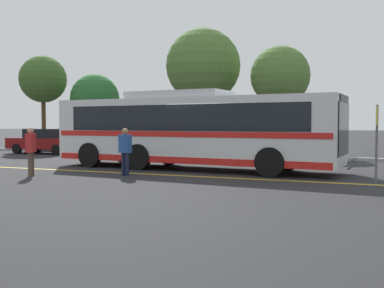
{
  "coord_description": "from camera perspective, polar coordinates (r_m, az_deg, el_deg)",
  "views": [
    {
      "loc": [
        5.81,
        -16.02,
        1.78
      ],
      "look_at": [
        -0.74,
        0.17,
        0.98
      ],
      "focal_mm": 42.0,
      "sensor_mm": 36.0,
      "label": 1
    }
  ],
  "objects": [
    {
      "name": "bus_stop_sign",
      "position": [
        14.36,
        22.42,
        1.21
      ],
      "size": [
        0.07,
        0.4,
        2.34
      ],
      "rotation": [
        0.0,
        0.0,
        -1.65
      ],
      "color": "#59595E",
      "rests_on": "ground_plane"
    },
    {
      "name": "parked_car_0",
      "position": [
        28.03,
        -18.06,
        0.35
      ],
      "size": [
        4.56,
        2.0,
        1.47
      ],
      "rotation": [
        0.0,
        0.0,
        -1.56
      ],
      "color": "maroon",
      "rests_on": "ground_plane"
    },
    {
      "name": "tree_0",
      "position": [
        32.2,
        -18.39,
        7.77
      ],
      "size": [
        3.15,
        3.15,
        6.35
      ],
      "color": "#513823",
      "rests_on": "ground_plane"
    },
    {
      "name": "tree_1",
      "position": [
        30.94,
        -12.24,
        5.61
      ],
      "size": [
        3.28,
        3.28,
        5.08
      ],
      "color": "#513823",
      "rests_on": "ground_plane"
    },
    {
      "name": "curb_strip",
      "position": [
        23.78,
        5.99,
        -1.51
      ],
      "size": [
        39.27,
        0.36,
        0.15
      ],
      "primitive_type": "cube",
      "color": "#99999E",
      "rests_on": "ground_plane"
    },
    {
      "name": "ground_plane",
      "position": [
        17.13,
        2.09,
        -3.35
      ],
      "size": [
        220.0,
        220.0,
        0.0
      ],
      "primitive_type": "plane",
      "color": "#262628"
    },
    {
      "name": "pedestrian_2",
      "position": [
        16.1,
        -19.79,
        -0.5
      ],
      "size": [
        0.35,
        0.47,
        1.67
      ],
      "rotation": [
        0.0,
        0.0,
        1.93
      ],
      "color": "brown",
      "rests_on": "ground_plane"
    },
    {
      "name": "parked_car_1",
      "position": [
        24.27,
        -7.82,
        -0.01
      ],
      "size": [
        4.16,
        2.04,
        1.32
      ],
      "rotation": [
        0.0,
        0.0,
        1.5
      ],
      "color": "black",
      "rests_on": "ground_plane"
    },
    {
      "name": "tree_2",
      "position": [
        28.72,
        1.42,
        9.87
      ],
      "size": [
        4.7,
        4.7,
        7.77
      ],
      "color": "#513823",
      "rests_on": "ground_plane"
    },
    {
      "name": "tree_3",
      "position": [
        26.93,
        11.13,
        8.46
      ],
      "size": [
        3.46,
        3.46,
        6.3
      ],
      "color": "#513823",
      "rests_on": "ground_plane"
    },
    {
      "name": "transit_bus",
      "position": [
        17.47,
        -0.04,
        1.93
      ],
      "size": [
        11.73,
        3.42,
        3.03
      ],
      "rotation": [
        0.0,
        0.0,
        -1.65
      ],
      "color": "silver",
      "rests_on": "ground_plane"
    },
    {
      "name": "lane_strip_0",
      "position": [
        15.55,
        -3.05,
        -3.95
      ],
      "size": [
        31.27,
        0.2,
        0.01
      ],
      "primitive_type": "cube",
      "rotation": [
        0.0,
        0.0,
        1.57
      ],
      "color": "gold",
      "rests_on": "ground_plane"
    },
    {
      "name": "pedestrian_0",
      "position": [
        15.4,
        -8.49,
        -0.63
      ],
      "size": [
        0.46,
        0.3,
        1.62
      ],
      "rotation": [
        0.0,
        0.0,
        2.93
      ],
      "color": "#191E38",
      "rests_on": "ground_plane"
    }
  ]
}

